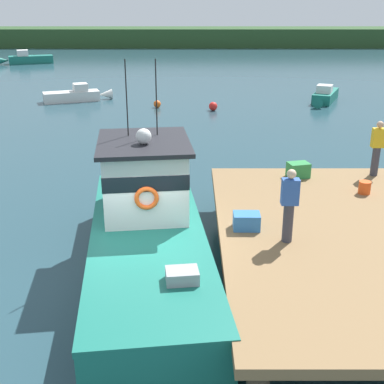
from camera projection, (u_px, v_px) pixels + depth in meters
ground_plane at (141, 278)px, 11.70m from camera, size 200.00×200.00×0.00m
dock at (351, 236)px, 11.32m from camera, size 6.00×9.00×1.20m
main_fishing_boat at (147, 229)px, 11.82m from camera, size 3.48×9.95×4.80m
crate_stack_mid_dock at (298, 170)px, 14.64m from camera, size 0.69×0.58×0.44m
crate_single_far at (246, 221)px, 11.35m from camera, size 0.61×0.45×0.37m
bait_bucket at (364, 187)px, 13.42m from camera, size 0.32×0.32×0.34m
deckhand_by_the_boat at (377, 147)px, 14.57m from camera, size 0.36×0.22×1.63m
deckhand_further_back at (289, 204)px, 10.52m from camera, size 0.36×0.22×1.63m
moored_boat_off_the_point at (27, 59)px, 50.25m from camera, size 5.34×2.75×1.35m
moored_boat_far_right at (324, 96)px, 31.57m from camera, size 2.54×4.33×1.11m
moored_boat_outer_mooring at (76, 95)px, 31.83m from camera, size 4.34×2.32×1.10m
mooring_buoy_channel_marker at (213, 106)px, 29.17m from camera, size 0.50×0.50×0.50m
mooring_buoy_spare_mooring at (157, 104)px, 29.95m from camera, size 0.44×0.44×0.44m
far_shoreline at (183, 37)px, 69.11m from camera, size 120.00×8.00×2.40m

